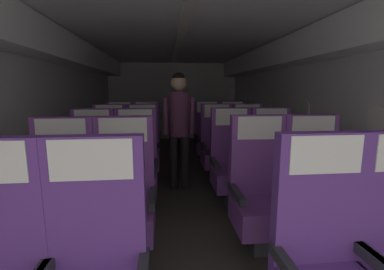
{
  "coord_description": "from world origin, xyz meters",
  "views": [
    {
      "loc": [
        -0.23,
        0.32,
        1.4
      ],
      "look_at": [
        0.1,
        3.61,
        0.83
      ],
      "focal_mm": 24.86,
      "sensor_mm": 36.0,
      "label": 1
    }
  ],
  "objects": [
    {
      "name": "seat_b_left_window",
      "position": [
        -1.06,
        2.42,
        0.49
      ],
      "size": [
        0.51,
        0.48,
        1.18
      ],
      "color": "#38383D",
      "rests_on": "ground"
    },
    {
      "name": "seat_e_right_aisle",
      "position": [
        1.06,
        5.28,
        0.49
      ],
      "size": [
        0.51,
        0.48,
        1.18
      ],
      "color": "#38383D",
      "rests_on": "ground"
    },
    {
      "name": "flight_attendant",
      "position": [
        -0.04,
        3.96,
        1.01
      ],
      "size": [
        0.43,
        0.28,
        1.63
      ],
      "rotation": [
        0.0,
        0.0,
        -0.37
      ],
      "color": "black",
      "rests_on": "ground"
    },
    {
      "name": "seat_c_left_aisle",
      "position": [
        -0.58,
        3.39,
        0.49
      ],
      "size": [
        0.51,
        0.48,
        1.18
      ],
      "color": "#38383D",
      "rests_on": "ground"
    },
    {
      "name": "seat_d_right_window",
      "position": [
        0.57,
        4.33,
        0.49
      ],
      "size": [
        0.51,
        0.48,
        1.18
      ],
      "color": "#38383D",
      "rests_on": "ground"
    },
    {
      "name": "seat_e_right_window",
      "position": [
        0.57,
        5.27,
        0.49
      ],
      "size": [
        0.51,
        0.48,
        1.18
      ],
      "color": "#38383D",
      "rests_on": "ground"
    },
    {
      "name": "seat_d_left_aisle",
      "position": [
        -0.57,
        4.32,
        0.49
      ],
      "size": [
        0.51,
        0.48,
        1.18
      ],
      "color": "#38383D",
      "rests_on": "ground"
    },
    {
      "name": "seat_c_right_window",
      "position": [
        0.57,
        3.39,
        0.49
      ],
      "size": [
        0.51,
        0.48,
        1.18
      ],
      "color": "#38383D",
      "rests_on": "ground"
    },
    {
      "name": "seat_b_right_window",
      "position": [
        0.58,
        2.44,
        0.49
      ],
      "size": [
        0.51,
        0.48,
        1.18
      ],
      "color": "#38383D",
      "rests_on": "ground"
    },
    {
      "name": "seat_e_left_window",
      "position": [
        -1.07,
        5.28,
        0.49
      ],
      "size": [
        0.51,
        0.48,
        1.18
      ],
      "color": "#38383D",
      "rests_on": "ground"
    },
    {
      "name": "seat_a_right_window",
      "position": [
        0.58,
        1.47,
        0.49
      ],
      "size": [
        0.51,
        0.48,
        1.18
      ],
      "color": "#38383D",
      "rests_on": "ground"
    },
    {
      "name": "seat_d_left_window",
      "position": [
        -1.07,
        4.33,
        0.49
      ],
      "size": [
        0.51,
        0.48,
        1.18
      ],
      "color": "#38383D",
      "rests_on": "ground"
    },
    {
      "name": "seat_d_right_aisle",
      "position": [
        1.07,
        4.32,
        0.49
      ],
      "size": [
        0.51,
        0.48,
        1.18
      ],
      "color": "#38383D",
      "rests_on": "ground"
    },
    {
      "name": "seat_c_right_aisle",
      "position": [
        1.07,
        3.37,
        0.49
      ],
      "size": [
        0.51,
        0.48,
        1.18
      ],
      "color": "#38383D",
      "rests_on": "ground"
    },
    {
      "name": "fuselage_shell",
      "position": [
        0.0,
        4.26,
        1.61
      ],
      "size": [
        3.73,
        8.01,
        2.2
      ],
      "color": "silver",
      "rests_on": "ground"
    },
    {
      "name": "seat_b_right_aisle",
      "position": [
        1.06,
        2.42,
        0.49
      ],
      "size": [
        0.51,
        0.48,
        1.18
      ],
      "color": "#38383D",
      "rests_on": "ground"
    },
    {
      "name": "seat_b_left_aisle",
      "position": [
        -0.58,
        2.43,
        0.49
      ],
      "size": [
        0.51,
        0.48,
        1.18
      ],
      "color": "#38383D",
      "rests_on": "ground"
    },
    {
      "name": "seat_e_left_aisle",
      "position": [
        -0.58,
        5.28,
        0.49
      ],
      "size": [
        0.51,
        0.48,
        1.18
      ],
      "color": "#38383D",
      "rests_on": "ground"
    },
    {
      "name": "ground",
      "position": [
        0.0,
        3.98,
        -0.01
      ],
      "size": [
        3.85,
        8.36,
        0.02
      ],
      "primitive_type": "cube",
      "color": "#3D3833"
    },
    {
      "name": "seat_c_left_window",
      "position": [
        -1.07,
        3.37,
        0.49
      ],
      "size": [
        0.51,
        0.48,
        1.18
      ],
      "color": "#38383D",
      "rests_on": "ground"
    }
  ]
}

